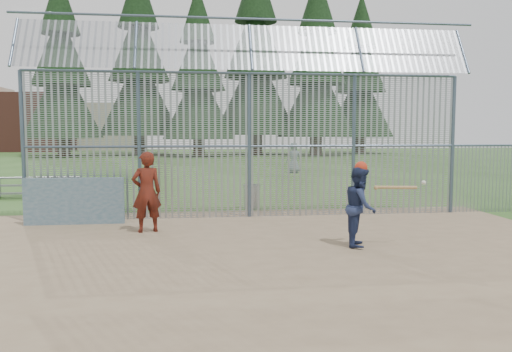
{
  "coord_description": "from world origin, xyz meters",
  "views": [
    {
      "loc": [
        -1.54,
        -10.29,
        2.41
      ],
      "look_at": [
        0.0,
        2.0,
        1.3
      ],
      "focal_mm": 35.0,
      "sensor_mm": 36.0,
      "label": 1
    }
  ],
  "objects": [
    {
      "name": "batting_gear",
      "position": [
        2.05,
        -0.39,
        1.58
      ],
      "size": [
        1.49,
        0.4,
        0.58
      ],
      "color": "#AF2D17",
      "rests_on": "ground"
    },
    {
      "name": "conifer_row",
      "position": [
        1.93,
        41.51,
        10.83
      ],
      "size": [
        38.48,
        12.26,
        20.2
      ],
      "color": "#332319",
      "rests_on": "ground"
    },
    {
      "name": "backstop_fence",
      "position": [
        1.81,
        3.43,
        2.36
      ],
      "size": [
        20.09,
        0.81,
        5.3
      ],
      "color": "#47566B",
      "rests_on": "ground"
    },
    {
      "name": "bg_kid_standing",
      "position": [
        4.28,
        18.32,
        0.89
      ],
      "size": [
        0.89,
        0.59,
        1.79
      ],
      "primitive_type": "imported",
      "rotation": [
        0.0,
        0.0,
        3.16
      ],
      "color": "slate",
      "rests_on": "ground"
    },
    {
      "name": "distant_buildings",
      "position": [
        -23.18,
        56.49,
        3.6
      ],
      "size": [
        26.5,
        10.5,
        8.0
      ],
      "color": "brown",
      "rests_on": "ground"
    },
    {
      "name": "onlooker",
      "position": [
        -2.66,
        1.68,
        0.98
      ],
      "size": [
        0.8,
        0.64,
        1.92
      ],
      "primitive_type": "imported",
      "rotation": [
        0.0,
        0.0,
        3.43
      ],
      "color": "maroon",
      "rests_on": "dirt_infield"
    },
    {
      "name": "dirt_infield",
      "position": [
        0.0,
        -0.5,
        0.01
      ],
      "size": [
        14.0,
        10.0,
        0.02
      ],
      "primitive_type": "cube",
      "color": "#756047",
      "rests_on": "ground"
    },
    {
      "name": "trash_can",
      "position": [
        0.26,
        5.12,
        0.38
      ],
      "size": [
        0.56,
        0.56,
        0.82
      ],
      "color": "#97999F",
      "rests_on": "ground"
    },
    {
      "name": "batter",
      "position": [
        1.9,
        -0.36,
        0.85
      ],
      "size": [
        0.86,
        0.97,
        1.66
      ],
      "primitive_type": "imported",
      "rotation": [
        0.0,
        0.0,
        1.23
      ],
      "color": "#212B4E",
      "rests_on": "dirt_infield"
    },
    {
      "name": "ground",
      "position": [
        0.0,
        0.0,
        0.0
      ],
      "size": [
        120.0,
        120.0,
        0.0
      ],
      "primitive_type": "plane",
      "color": "#2D511E",
      "rests_on": "ground"
    },
    {
      "name": "bleacher",
      "position": [
        -7.29,
        8.69,
        0.41
      ],
      "size": [
        3.0,
        0.95,
        0.72
      ],
      "color": "slate",
      "rests_on": "ground"
    },
    {
      "name": "dugout_wall",
      "position": [
        -4.6,
        2.9,
        0.62
      ],
      "size": [
        2.5,
        0.12,
        1.2
      ],
      "primitive_type": "cube",
      "color": "#38566B",
      "rests_on": "dirt_infield"
    }
  ]
}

